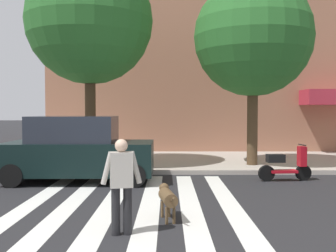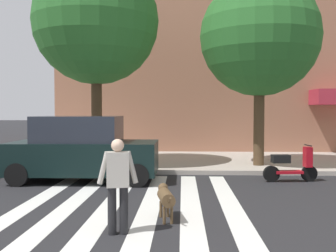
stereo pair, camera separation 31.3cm
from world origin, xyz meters
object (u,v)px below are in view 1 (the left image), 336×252
at_px(parked_scooter, 286,165).
at_px(pedestrian_dog_walker, 123,181).
at_px(dog_on_leash, 168,197).
at_px(street_tree_nearest, 91,22).
at_px(parked_car_behind_first, 79,150).
at_px(street_tree_middle, 254,38).

height_order(parked_scooter, pedestrian_dog_walker, pedestrian_dog_walker).
bearing_deg(dog_on_leash, pedestrian_dog_walker, -130.45).
xyz_separation_m(parked_scooter, dog_on_leash, (-3.55, -4.21, -0.03)).
relative_size(street_tree_nearest, pedestrian_dog_walker, 4.53).
bearing_deg(dog_on_leash, parked_car_behind_first, 123.02).
relative_size(parked_car_behind_first, parked_scooter, 2.67).
height_order(parked_car_behind_first, dog_on_leash, parked_car_behind_first).
bearing_deg(street_tree_middle, dog_on_leash, -114.77).
distance_m(pedestrian_dog_walker, dog_on_leash, 1.30).
xyz_separation_m(parked_scooter, pedestrian_dog_walker, (-4.34, -5.12, 0.45)).
relative_size(parked_car_behind_first, pedestrian_dog_walker, 2.66).
relative_size(street_tree_middle, dog_on_leash, 6.21).
xyz_separation_m(parked_car_behind_first, street_tree_middle, (5.76, 2.58, 3.82)).
bearing_deg(parked_car_behind_first, street_tree_nearest, 92.59).
height_order(parked_car_behind_first, street_tree_middle, street_tree_middle).
xyz_separation_m(parked_car_behind_first, pedestrian_dog_walker, (1.89, -5.03, -0.02)).
bearing_deg(pedestrian_dog_walker, parked_car_behind_first, 110.61).
bearing_deg(dog_on_leash, parked_scooter, 49.82).
bearing_deg(street_tree_middle, street_tree_nearest, -178.11).
height_order(parked_car_behind_first, pedestrian_dog_walker, parked_car_behind_first).
height_order(parked_scooter, dog_on_leash, parked_scooter).
height_order(street_tree_middle, dog_on_leash, street_tree_middle).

